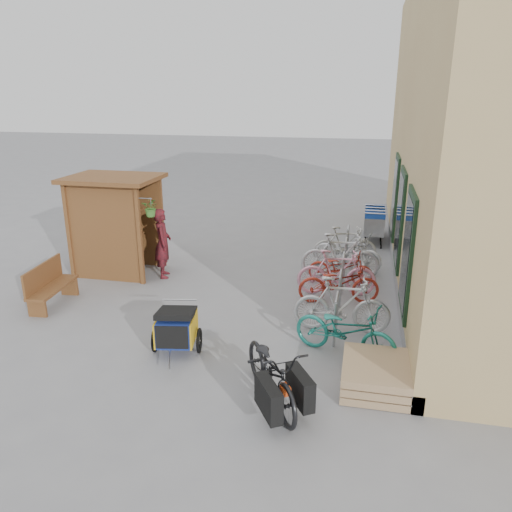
% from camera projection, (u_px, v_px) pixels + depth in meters
% --- Properties ---
extents(ground, '(80.00, 80.00, 0.00)m').
position_uv_depth(ground, '(214.00, 328.00, 9.57)').
color(ground, gray).
extents(kiosk, '(2.49, 1.65, 2.40)m').
position_uv_depth(kiosk, '(112.00, 211.00, 12.03)').
color(kiosk, brown).
rests_on(kiosk, ground).
extents(bike_rack, '(0.05, 5.35, 0.86)m').
position_uv_depth(bike_rack, '(343.00, 269.00, 11.16)').
color(bike_rack, '#A5A8AD').
rests_on(bike_rack, ground).
extents(pallet_stack, '(1.00, 1.20, 0.40)m').
position_uv_depth(pallet_stack, '(375.00, 375.00, 7.60)').
color(pallet_stack, tan).
rests_on(pallet_stack, ground).
extents(bench, '(0.55, 1.47, 0.91)m').
position_uv_depth(bench, '(49.00, 284.00, 10.44)').
color(bench, brown).
rests_on(bench, ground).
extents(shopping_carts, '(0.60, 2.01, 1.07)m').
position_uv_depth(shopping_carts, '(374.00, 220.00, 15.00)').
color(shopping_carts, silver).
rests_on(shopping_carts, ground).
extents(child_trailer, '(0.89, 1.43, 0.83)m').
position_uv_depth(child_trailer, '(176.00, 327.00, 8.59)').
color(child_trailer, navy).
rests_on(child_trailer, ground).
extents(cargo_bike, '(1.54, 1.95, 0.99)m').
position_uv_depth(cargo_bike, '(273.00, 373.00, 7.14)').
color(cargo_bike, black).
rests_on(cargo_bike, ground).
extents(person_kiosk, '(0.59, 0.72, 1.69)m').
position_uv_depth(person_kiosk, '(163.00, 243.00, 11.95)').
color(person_kiosk, maroon).
rests_on(person_kiosk, ground).
extents(bike_0, '(1.93, 1.20, 0.96)m').
position_uv_depth(bike_0, '(345.00, 330.00, 8.42)').
color(bike_0, '#1E7B6F').
rests_on(bike_0, ground).
extents(bike_1, '(1.82, 0.55, 1.08)m').
position_uv_depth(bike_1, '(342.00, 305.00, 9.26)').
color(bike_1, silver).
rests_on(bike_1, ground).
extents(bike_2, '(1.79, 0.91, 0.90)m').
position_uv_depth(bike_2, '(339.00, 283.00, 10.57)').
color(bike_2, maroon).
rests_on(bike_2, ground).
extents(bike_3, '(1.78, 0.67, 1.04)m').
position_uv_depth(bike_3, '(337.00, 273.00, 10.95)').
color(bike_3, '#F49DBC').
rests_on(bike_3, ground).
extents(bike_4, '(1.55, 0.66, 0.79)m').
position_uv_depth(bike_4, '(341.00, 268.00, 11.62)').
color(bike_4, maroon).
rests_on(bike_4, ground).
extents(bike_5, '(1.89, 0.65, 1.12)m').
position_uv_depth(bike_5, '(340.00, 256.00, 11.91)').
color(bike_5, silver).
rests_on(bike_5, ground).
extents(bike_6, '(1.89, 1.15, 0.94)m').
position_uv_depth(bike_6, '(348.00, 251.00, 12.57)').
color(bike_6, silver).
rests_on(bike_6, ground).
extents(bike_7, '(1.72, 0.82, 1.00)m').
position_uv_depth(bike_7, '(345.00, 245.00, 12.97)').
color(bike_7, '#B8B7B3').
rests_on(bike_7, ground).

